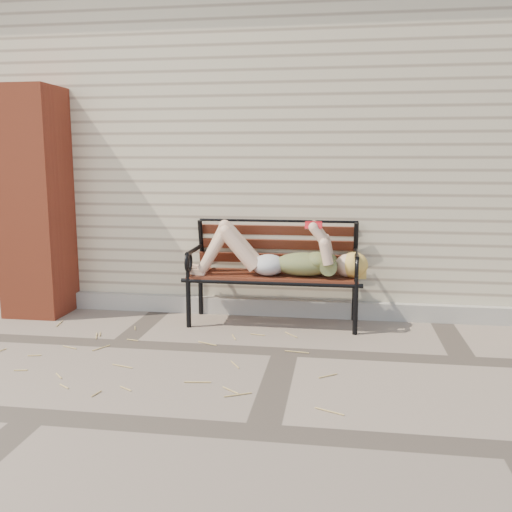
# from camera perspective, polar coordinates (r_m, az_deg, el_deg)

# --- Properties ---
(ground) EXTENTS (80.00, 80.00, 0.00)m
(ground) POSITION_cam_1_polar(r_m,az_deg,el_deg) (4.20, 2.95, -9.55)
(ground) COLOR #7D6D60
(ground) RESTS_ON ground
(house_wall) EXTENTS (8.00, 4.00, 3.00)m
(house_wall) POSITION_cam_1_polar(r_m,az_deg,el_deg) (6.96, 5.51, 10.59)
(house_wall) COLOR beige
(house_wall) RESTS_ON ground
(house_roof) EXTENTS (8.30, 4.30, 0.30)m
(house_roof) POSITION_cam_1_polar(r_m,az_deg,el_deg) (7.18, 5.74, 23.88)
(house_roof) COLOR #453931
(house_roof) RESTS_ON house_wall
(foundation_strip) EXTENTS (8.00, 0.10, 0.15)m
(foundation_strip) POSITION_cam_1_polar(r_m,az_deg,el_deg) (5.10, 4.03, -5.20)
(foundation_strip) COLOR #A6A196
(foundation_strip) RESTS_ON ground
(brick_pillar) EXTENTS (0.50, 0.50, 2.00)m
(brick_pillar) POSITION_cam_1_polar(r_m,az_deg,el_deg) (5.42, -21.19, 4.98)
(brick_pillar) COLOR #AA4226
(brick_pillar) RESTS_ON ground
(garden_bench) EXTENTS (1.55, 0.62, 1.00)m
(garden_bench) POSITION_cam_1_polar(r_m,az_deg,el_deg) (4.85, 1.89, -0.06)
(garden_bench) COLOR black
(garden_bench) RESTS_ON ground
(reading_woman) EXTENTS (1.46, 0.33, 0.46)m
(reading_woman) POSITION_cam_1_polar(r_m,az_deg,el_deg) (4.72, 1.87, 0.09)
(reading_woman) COLOR #093142
(reading_woman) RESTS_ON ground
(straw_scatter) EXTENTS (3.04, 1.60, 0.01)m
(straw_scatter) POSITION_cam_1_polar(r_m,az_deg,el_deg) (3.97, -14.39, -10.91)
(straw_scatter) COLOR tan
(straw_scatter) RESTS_ON ground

